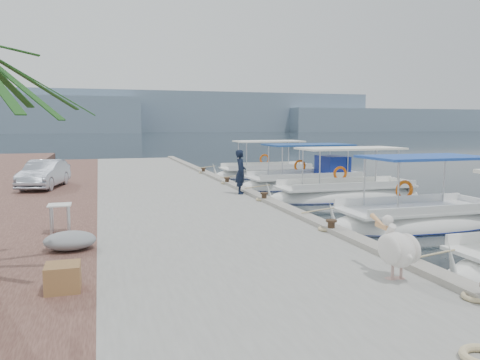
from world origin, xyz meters
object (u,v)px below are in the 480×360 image
object	(u,v)px
fishing_caique_c	(345,196)
pelican	(397,248)
fishing_caique_d	(306,184)
fisherman	(241,172)
fishing_caique_b	(418,222)
parked_car	(44,174)
fishing_caique_e	(266,175)

from	to	relation	value
fishing_caique_c	pelican	xyz separation A→B (m)	(-5.23, -11.01, 0.93)
fishing_caique_d	fisherman	xyz separation A→B (m)	(-4.86, -4.43, 1.18)
pelican	fisherman	xyz separation A→B (m)	(0.35, 10.57, 0.31)
fishing_caique_d	fisherman	bearing A→B (deg)	-137.65
fishing_caique_b	fishing_caique_d	distance (m)	9.56
parked_car	pelican	bearing A→B (deg)	-51.88
pelican	parked_car	world-z (taller)	parked_car
fishing_caique_e	parked_car	size ratio (longest dim) A/B	1.88
fishing_caique_b	fishing_caique_e	size ratio (longest dim) A/B	0.91
fishing_caique_b	parked_car	distance (m)	15.11
pelican	fishing_caique_e	bearing A→B (deg)	76.31
fishing_caique_c	parked_car	xyz separation A→B (m)	(-12.46, 3.71, 0.97)
fishing_caique_b	pelican	world-z (taller)	fishing_caique_b
fishing_caique_e	fishing_caique_d	bearing A→B (deg)	-87.31
fisherman	parked_car	xyz separation A→B (m)	(-7.58, 4.15, -0.27)
fishing_caique_e	pelican	distance (m)	20.95
fisherman	parked_car	size ratio (longest dim) A/B	0.48
pelican	parked_car	size ratio (longest dim) A/B	0.38
fishing_caique_d	pelican	distance (m)	15.89
parked_car	fishing_caique_e	bearing A→B (deg)	36.65
fishing_caique_d	pelican	xyz separation A→B (m)	(-5.20, -14.99, 0.86)
fishing_caique_e	pelican	size ratio (longest dim) A/B	4.93
fisherman	parked_car	distance (m)	8.65
fishing_caique_b	fisherman	distance (m)	6.81
fishing_caique_b	pelican	bearing A→B (deg)	-130.53
fishing_caique_c	parked_car	world-z (taller)	fishing_caique_c
fishing_caique_e	pelican	world-z (taller)	fishing_caique_e
fishing_caique_c	fisherman	size ratio (longest dim) A/B	4.26
fishing_caique_c	pelican	bearing A→B (deg)	-115.40
pelican	fishing_caique_c	bearing A→B (deg)	64.60
fishing_caique_d	fishing_caique_e	world-z (taller)	same
fishing_caique_e	pelican	bearing A→B (deg)	-103.69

